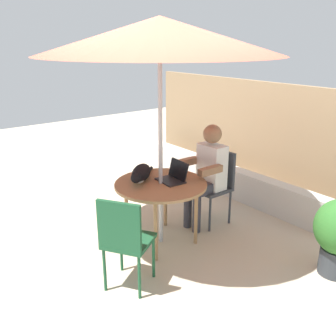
{
  "coord_description": "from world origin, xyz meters",
  "views": [
    {
      "loc": [
        3.06,
        -2.3,
        2.19
      ],
      "look_at": [
        0.0,
        0.1,
        0.86
      ],
      "focal_mm": 40.57,
      "sensor_mm": 36.0,
      "label": 1
    }
  ],
  "objects": [
    {
      "name": "chair_occupied",
      "position": [
        0.0,
        0.85,
        0.54
      ],
      "size": [
        0.4,
        0.4,
        0.91
      ],
      "color": "#33383F",
      "rests_on": "ground"
    },
    {
      "name": "laptop",
      "position": [
        0.03,
        0.17,
        0.77
      ],
      "size": [
        0.32,
        0.27,
        0.21
      ],
      "color": "black",
      "rests_on": "patio_table"
    },
    {
      "name": "fence_back",
      "position": [
        0.0,
        2.23,
        0.8
      ],
      "size": [
        5.48,
        0.08,
        1.61
      ],
      "primitive_type": "cube",
      "color": "#937756",
      "rests_on": "ground"
    },
    {
      "name": "cat",
      "position": [
        -0.19,
        -0.13,
        0.79
      ],
      "size": [
        0.44,
        0.53,
        0.17
      ],
      "color": "black",
      "rests_on": "patio_table"
    },
    {
      "name": "ground_plane",
      "position": [
        0.0,
        0.0,
        0.0
      ],
      "size": [
        14.0,
        14.0,
        0.0
      ],
      "primitive_type": "plane",
      "color": "#BCAD93"
    },
    {
      "name": "planter_wall_low",
      "position": [
        0.0,
        1.63,
        0.21
      ],
      "size": [
        4.93,
        0.2,
        0.43
      ],
      "primitive_type": "cube",
      "color": "beige",
      "rests_on": "ground"
    },
    {
      "name": "chair_empty",
      "position": [
        0.5,
        -0.78,
        0.54
      ],
      "size": [
        0.55,
        0.55,
        0.91
      ],
      "color": "#194C2D",
      "rests_on": "ground"
    },
    {
      "name": "person_seated",
      "position": [
        0.0,
        0.69,
        0.71
      ],
      "size": [
        0.48,
        0.48,
        1.25
      ],
      "color": "white",
      "rests_on": "ground"
    },
    {
      "name": "patio_umbrella",
      "position": [
        0.0,
        0.0,
        2.21
      ],
      "size": [
        2.41,
        2.41,
        2.4
      ],
      "color": "#B7B7BC",
      "rests_on": "ground"
    },
    {
      "name": "patio_table",
      "position": [
        0.0,
        0.0,
        0.65
      ],
      "size": [
        1.0,
        1.0,
        0.71
      ],
      "color": "#9E754C",
      "rests_on": "ground"
    }
  ]
}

